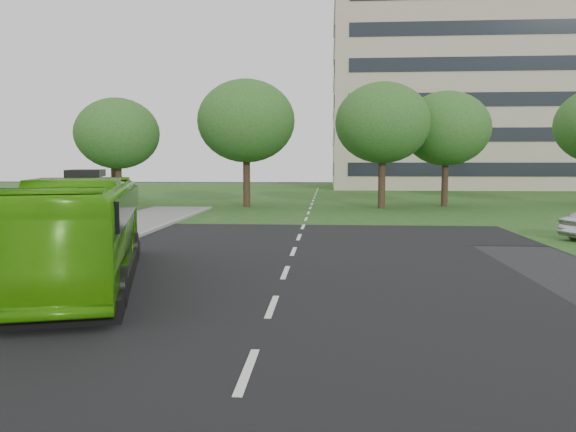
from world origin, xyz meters
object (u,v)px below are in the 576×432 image
object	(u,v)px
bus	(83,230)
tree_park_d	(446,129)
tree_park_f	(113,134)
office_building	(486,92)
tree_park_c	(383,123)
tree_park_a	(117,134)
tree_park_b	(246,121)

from	to	relation	value
bus	tree_park_d	bearing A→B (deg)	44.39
tree_park_d	tree_park_f	world-z (taller)	tree_park_d
office_building	tree_park_c	size ratio (longest dim) A/B	4.46
tree_park_c	tree_park_f	distance (m)	21.99
office_building	bus	world-z (taller)	office_building
tree_park_c	tree_park_f	xyz separation A→B (m)	(-21.52, 4.51, -0.46)
tree_park_a	tree_park_b	distance (m)	9.23
tree_park_d	tree_park_f	size ratio (longest dim) A/B	1.03
tree_park_b	tree_park_d	bearing A→B (deg)	6.27
office_building	tree_park_d	world-z (taller)	office_building
tree_park_b	bus	xyz separation A→B (m)	(-0.75, -26.27, -4.87)
office_building	tree_park_c	bearing A→B (deg)	-115.25
tree_park_c	bus	size ratio (longest dim) A/B	0.87
office_building	tree_park_d	xyz separation A→B (m)	(-11.94, -33.63, -6.69)
tree_park_b	bus	bearing A→B (deg)	-91.65
tree_park_c	tree_park_d	xyz separation A→B (m)	(4.89, 2.06, -0.30)
tree_park_d	bus	xyz separation A→B (m)	(-15.52, -27.90, -4.36)
tree_park_b	tree_park_d	distance (m)	14.86
office_building	tree_park_f	world-z (taller)	office_building
tree_park_f	bus	xyz separation A→B (m)	(10.89, -30.34, -4.20)
tree_park_b	tree_park_f	world-z (taller)	tree_park_b
tree_park_a	bus	distance (m)	26.02
office_building	tree_park_d	bearing A→B (deg)	-109.55
tree_park_b	tree_park_a	bearing A→B (deg)	-168.10
tree_park_a	tree_park_f	xyz separation A→B (m)	(-2.65, 5.96, 0.30)
tree_park_f	tree_park_a	bearing A→B (deg)	-66.01
tree_park_a	tree_park_f	bearing A→B (deg)	113.99
bus	tree_park_a	bearing A→B (deg)	92.14
office_building	tree_park_a	size ratio (longest dim) A/B	5.09
tree_park_b	tree_park_f	size ratio (longest dim) A/B	1.13
bus	office_building	bearing A→B (deg)	49.43
tree_park_b	tree_park_d	xyz separation A→B (m)	(14.76, 1.62, -0.50)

